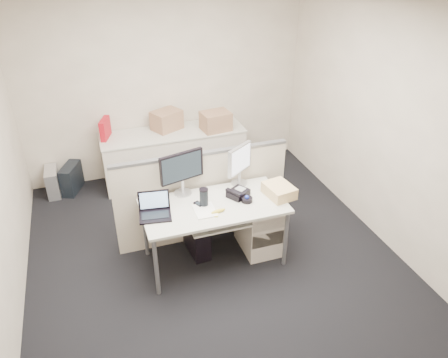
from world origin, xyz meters
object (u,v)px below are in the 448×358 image
object	(u,v)px
monitor_main	(182,174)
desk_phone	(238,193)
desk	(214,210)
laptop	(154,207)

from	to	relation	value
monitor_main	desk_phone	size ratio (longest dim) A/B	2.31
desk	monitor_main	size ratio (longest dim) A/B	3.03
desk	desk_phone	bearing A→B (deg)	14.93
laptop	desk_phone	size ratio (longest dim) A/B	1.47
monitor_main	laptop	world-z (taller)	monitor_main
desk	laptop	xyz separation A→B (m)	(-0.62, -0.02, 0.18)
monitor_main	desk_phone	world-z (taller)	monitor_main
monitor_main	laptop	size ratio (longest dim) A/B	1.57
monitor_main	laptop	xyz separation A→B (m)	(-0.37, -0.34, -0.13)
desk_phone	monitor_main	bearing A→B (deg)	123.90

